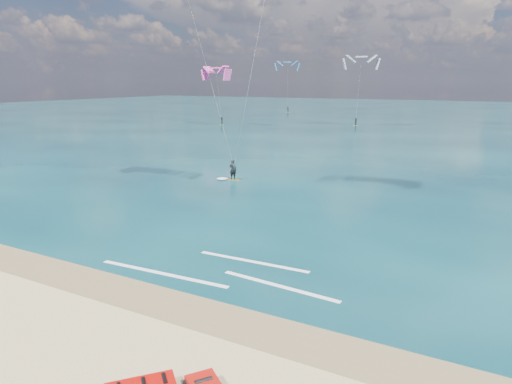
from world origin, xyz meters
TOP-DOWN VIEW (x-y plane):
  - ground at (0.00, 40.00)m, footprint 320.00×320.00m
  - wet_sand_strip at (0.00, 3.00)m, footprint 320.00×2.40m
  - sea at (0.00, 104.00)m, footprint 320.00×200.00m
  - kitesurfer_main at (-5.83, 19.59)m, footprint 11.01×9.05m
  - shoreline_foam at (1.97, 6.39)m, footprint 11.20×3.62m
  - distant_kites at (-8.21, 79.70)m, footprint 73.62×41.57m

SIDE VIEW (x-z plane):
  - ground at x=0.00m, z-range 0.00..0.00m
  - wet_sand_strip at x=0.00m, z-range 0.00..0.01m
  - sea at x=0.00m, z-range 0.00..0.04m
  - shoreline_foam at x=1.97m, z-range 0.04..0.05m
  - distant_kites at x=-8.21m, z-range -0.70..12.31m
  - kitesurfer_main at x=-5.83m, z-range 0.11..18.11m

